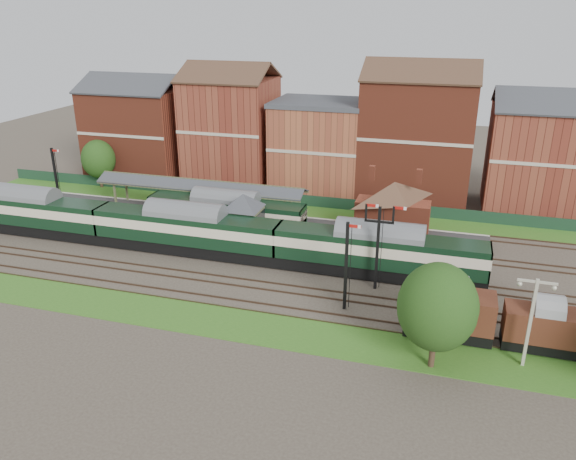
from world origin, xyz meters
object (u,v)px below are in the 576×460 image
(signal_box, at_px, (244,219))
(semaphore_bracket, at_px, (378,242))
(dmu_train, at_px, (186,229))
(goods_van_a, at_px, (449,311))
(platform_railcar, at_px, (226,212))

(signal_box, xyz_separation_m, semaphore_bracket, (15.04, -5.75, 1.44))
(dmu_train, relative_size, goods_van_a, 8.99)
(signal_box, distance_m, platform_railcar, 4.74)
(platform_railcar, bearing_deg, signal_box, -43.93)
(signal_box, relative_size, dmu_train, 0.10)
(semaphore_bracket, height_order, goods_van_a, semaphore_bracket)
(semaphore_bracket, relative_size, dmu_train, 0.14)
(dmu_train, bearing_deg, goods_van_a, -18.60)
(semaphore_bracket, height_order, platform_railcar, semaphore_bracket)
(semaphore_bracket, bearing_deg, signal_box, 159.08)
(signal_box, height_order, semaphore_bracket, semaphore_bracket)
(goods_van_a, bearing_deg, dmu_train, 161.40)
(semaphore_bracket, xyz_separation_m, dmu_train, (-20.20, 2.50, -1.95))
(semaphore_bracket, bearing_deg, dmu_train, 172.94)
(goods_van_a, bearing_deg, platform_railcar, 148.17)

